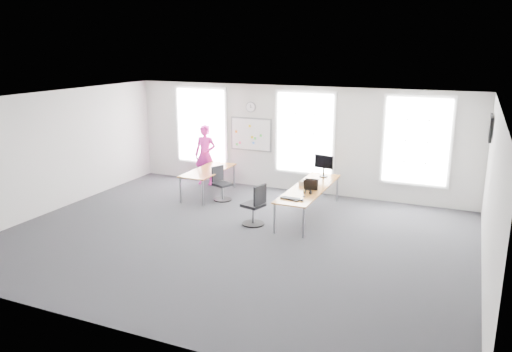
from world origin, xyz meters
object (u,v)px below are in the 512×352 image
at_px(desk_left, 208,172).
at_px(person, 205,155).
at_px(chair_right, 255,207).
at_px(chair_left, 221,185).
at_px(keyboard, 290,199).
at_px(monitor, 324,164).
at_px(headphones, 307,192).
at_px(desk_right, 309,189).

distance_m(desk_left, person, 1.17).
bearing_deg(chair_right, chair_left, -116.45).
relative_size(desk_left, keyboard, 4.25).
bearing_deg(monitor, keyboard, -82.68).
bearing_deg(headphones, desk_left, 143.17).
relative_size(desk_right, chair_right, 3.03).
relative_size(desk_left, headphones, 10.86).
relative_size(keyboard, headphones, 2.55).
xyz_separation_m(person, monitor, (3.78, -0.45, 0.18)).
bearing_deg(desk_left, person, 123.06).
relative_size(person, headphones, 9.83).
bearing_deg(headphones, chair_left, 144.75).
bearing_deg(headphones, keyboard, -129.80).
xyz_separation_m(chair_right, headphones, (1.08, 0.57, 0.34)).
xyz_separation_m(desk_left, keyboard, (3.03, -1.68, 0.08)).
distance_m(chair_left, monitor, 2.82).
height_order(keyboard, monitor, monitor).
bearing_deg(chair_left, desk_right, -75.49).
height_order(desk_right, headphones, headphones).
height_order(chair_right, headphones, chair_right).
relative_size(desk_right, headphones, 16.37).
distance_m(chair_right, chair_left, 2.18).
height_order(chair_right, keyboard, chair_right).
relative_size(desk_right, keyboard, 6.41).
distance_m(person, monitor, 3.81).
distance_m(desk_right, monitor, 1.19).
bearing_deg(monitor, person, -176.04).
bearing_deg(keyboard, desk_right, 102.91).
relative_size(chair_left, headphones, 5.04).
xyz_separation_m(keyboard, headphones, (0.22, 0.54, 0.04)).
xyz_separation_m(desk_right, monitor, (0.03, 1.12, 0.40)).
bearing_deg(desk_left, chair_right, -38.27).
distance_m(desk_right, chair_left, 2.62).
bearing_deg(headphones, person, 134.05).
xyz_separation_m(keyboard, monitor, (0.13, 2.20, 0.34)).
xyz_separation_m(chair_left, person, (-1.16, 1.23, 0.49)).
xyz_separation_m(chair_right, monitor, (0.98, 2.23, 0.65)).
xyz_separation_m(desk_right, headphones, (0.12, -0.54, 0.10)).
bearing_deg(monitor, headphones, -76.11).
bearing_deg(chair_right, desk_right, 154.33).
bearing_deg(chair_left, desk_left, 84.98).
xyz_separation_m(desk_right, desk_left, (-3.12, 0.60, -0.02)).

